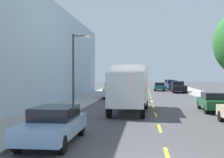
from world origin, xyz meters
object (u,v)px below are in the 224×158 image
delivery_box_truck (131,85)px  parked_wagon_red (127,84)px  parked_sedan_forest (214,101)px  parked_pickup_charcoal (170,84)px  parked_suv_orange (125,84)px  moving_teal_sedan (159,86)px  parked_suv_silver (114,90)px  parked_pickup_black (178,87)px  parked_pickup_navy (173,85)px  parked_sedan_sky (54,124)px  street_lamp (76,65)px

delivery_box_truck → parked_wagon_red: size_ratio=1.73×
parked_sedan_forest → parked_pickup_charcoal: (0.12, 38.99, 0.08)m
parked_suv_orange → moving_teal_sedan: bearing=-17.9°
parked_sedan_forest → parked_suv_silver: size_ratio=0.94×
moving_teal_sedan → parked_sedan_forest: bearing=-84.8°
parked_pickup_black → parked_pickup_navy: bearing=90.1°
parked_suv_silver → moving_teal_sedan: size_ratio=1.07×
parked_sedan_sky → parked_pickup_charcoal: 50.64m
parked_pickup_black → parked_sedan_forest: bearing=-90.3°
street_lamp → parked_pickup_charcoal: bearing=75.4°
parked_sedan_sky → parked_pickup_charcoal: bearing=80.0°
parked_pickup_navy → parked_suv_orange: (-8.72, -2.13, 0.16)m
parked_pickup_navy → parked_pickup_charcoal: size_ratio=1.01×
street_lamp → parked_suv_silver: street_lamp is taller
street_lamp → parked_sedan_forest: (10.27, 0.80, -2.74)m
street_lamp → parked_sedan_forest: bearing=4.4°
delivery_box_truck → parked_wagon_red: delivery_box_truck is taller
parked_suv_silver → moving_teal_sedan: 18.23m
parked_suv_orange → parked_pickup_black: size_ratio=0.90×
parked_wagon_red → parked_pickup_black: bearing=-57.4°
parked_wagon_red → parked_pickup_black: (8.89, -13.91, 0.02)m
parked_pickup_black → moving_teal_sedan: 5.54m
parked_pickup_charcoal → parked_suv_silver: bearing=-107.3°
street_lamp → parked_sedan_forest: street_lamp is taller
parked_pickup_navy → moving_teal_sedan: (-2.64, -4.10, -0.08)m
delivery_box_truck → parked_wagon_red: 37.85m
parked_sedan_sky → moving_teal_sedan: bearing=81.0°
parked_sedan_forest → parked_pickup_charcoal: bearing=89.8°
parked_sedan_sky → parked_pickup_black: size_ratio=0.85×
street_lamp → parked_suv_orange: size_ratio=1.17×
parked_suv_orange → moving_teal_sedan: parked_suv_orange is taller
street_lamp → parked_pickup_black: 26.32m
street_lamp → parked_pickup_charcoal: size_ratio=1.07×
delivery_box_truck → moving_teal_sedan: bearing=82.9°
parked_suv_silver → parked_pickup_navy: bearing=67.8°
delivery_box_truck → moving_teal_sedan: (3.59, 28.68, -1.18)m
parked_pickup_navy → moving_teal_sedan: parked_pickup_navy is taller
delivery_box_truck → parked_suv_silver: 11.79m
moving_teal_sedan → parked_suv_orange: bearing=162.1°
parked_sedan_sky → parked_suv_silver: bearing=89.7°
street_lamp → parked_pickup_navy: size_ratio=1.06×
delivery_box_truck → parked_pickup_navy: delivery_box_truck is taller
delivery_box_truck → parked_pickup_black: bearing=75.3°
street_lamp → parked_pickup_navy: street_lamp is taller
street_lamp → moving_teal_sedan: bearing=75.0°
parked_sedan_forest → parked_sedan_sky: (-8.70, -10.88, 0.00)m
parked_pickup_navy → parked_suv_orange: 8.98m
parked_sedan_forest → parked_suv_silver: parked_suv_silver is taller
parked_sedan_forest → parked_wagon_red: bearing=103.3°
parked_wagon_red → parked_sedan_forest: size_ratio=1.04×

